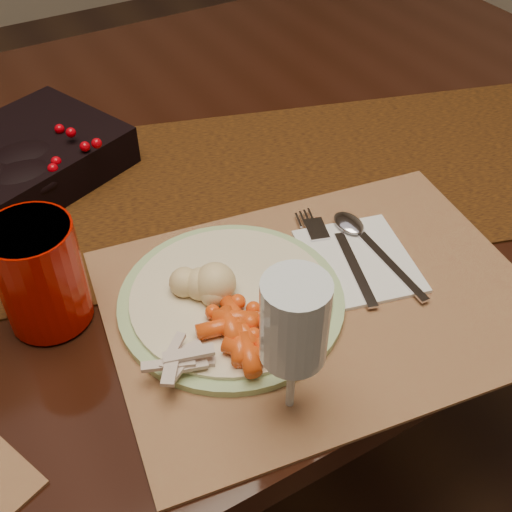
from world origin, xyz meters
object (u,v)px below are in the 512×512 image
mashed_potatoes (192,281)px  red_cup (40,275)px  placemat_main (321,300)px  turkey_shreds (180,360)px  wine_glass (293,351)px  baby_carrots (255,324)px  napkin (358,260)px  dining_table (164,343)px  dinner_plate (231,299)px

mashed_potatoes → red_cup: 0.16m
placemat_main → turkey_shreds: (-0.18, -0.02, 0.02)m
wine_glass → baby_carrots: bearing=82.4°
baby_carrots → napkin: baby_carrots is taller
mashed_potatoes → wine_glass: size_ratio=0.46×
napkin → wine_glass: 0.24m
dining_table → napkin: size_ratio=12.51×
dining_table → napkin: bearing=-62.3°
dining_table → placemat_main: placemat_main is taller
red_cup → mashed_potatoes: bearing=-23.9°
placemat_main → red_cup: 0.31m
baby_carrots → napkin: (0.17, 0.04, -0.02)m
dining_table → mashed_potatoes: mashed_potatoes is taller
turkey_shreds → dining_table: bearing=74.7°
dining_table → dinner_plate: dinner_plate is taller
wine_glass → napkin: bearing=35.8°
baby_carrots → turkey_shreds: size_ratio=1.54×
red_cup → napkin: bearing=-16.2°
mashed_potatoes → napkin: bearing=-10.4°
dining_table → placemat_main: (0.09, -0.33, 0.38)m
placemat_main → wine_glass: size_ratio=2.83×
dining_table → red_cup: red_cup is taller
dinner_plate → baby_carrots: baby_carrots is taller
dinner_plate → baby_carrots: size_ratio=2.58×
dinner_plate → wine_glass: size_ratio=1.51×
dinner_plate → red_cup: bearing=154.9°
baby_carrots → turkey_shreds: baby_carrots is taller
turkey_shreds → red_cup: size_ratio=0.51×
baby_carrots → napkin: size_ratio=0.69×
red_cup → baby_carrots: bearing=-38.8°
dining_table → wine_glass: size_ratio=10.61×
dinner_plate → turkey_shreds: turkey_shreds is taller
placemat_main → mashed_potatoes: mashed_potatoes is taller
dinner_plate → wine_glass: bearing=-95.4°
dining_table → dinner_plate: 0.48m
turkey_shreds → napkin: turkey_shreds is taller
wine_glass → placemat_main: bearing=43.7°
dinner_plate → mashed_potatoes: (-0.04, 0.02, 0.03)m
turkey_shreds → wine_glass: wine_glass is taller
placemat_main → wine_glass: 0.17m
baby_carrots → placemat_main: bearing=8.6°
dining_table → dinner_plate: bearing=-91.0°
mashed_potatoes → napkin: mashed_potatoes is taller
mashed_potatoes → baby_carrots: bearing=-66.4°
placemat_main → turkey_shreds: size_ratio=7.47×
napkin → dining_table: bearing=132.0°
dining_table → turkey_shreds: bearing=-105.3°
baby_carrots → turkey_shreds: bearing=-178.6°
dining_table → red_cup: (-0.19, -0.21, 0.44)m
red_cup → placemat_main: bearing=-25.3°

